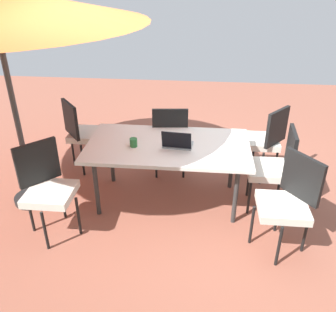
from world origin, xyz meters
name	(u,v)px	position (x,y,z in m)	size (l,w,h in m)	color
ground_plane	(168,200)	(0.00, 0.00, -0.01)	(10.00, 10.00, 0.02)	#935442
dining_table	(168,148)	(0.00, 0.00, 0.69)	(1.82, 1.01, 0.75)	silver
chair_west	(274,165)	(-1.19, 0.02, 0.55)	(0.48, 0.47, 0.98)	silver
chair_southeast	(83,131)	(1.21, -0.67, 0.55)	(0.58, 0.58, 0.98)	silver
chair_northwest	(288,200)	(-1.21, 0.67, 0.55)	(0.58, 0.58, 0.98)	silver
chair_south	(170,136)	(0.04, -0.63, 0.55)	(0.47, 0.48, 0.98)	silver
chair_northeast	(47,186)	(1.16, 0.67, 0.55)	(0.59, 0.59, 0.98)	silver
chair_southwest	(265,138)	(-1.18, -0.68, 0.55)	(0.59, 0.58, 0.98)	silver
laptop	(177,143)	(-0.11, 0.06, 0.79)	(0.34, 0.28, 0.21)	gray
cup	(133,142)	(0.37, 0.09, 0.80)	(0.08, 0.08, 0.10)	#286B33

